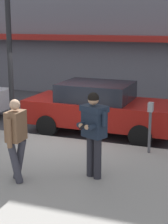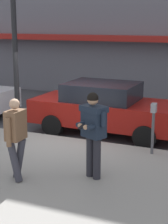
% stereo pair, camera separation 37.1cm
% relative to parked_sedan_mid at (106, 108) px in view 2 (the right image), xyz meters
% --- Properties ---
extents(ground_plane, '(80.00, 80.00, 0.00)m').
position_rel_parked_sedan_mid_xyz_m(ground_plane, '(-0.75, -0.99, -0.79)').
color(ground_plane, '#3D3D42').
extents(sidewalk, '(32.00, 5.30, 0.14)m').
position_rel_parked_sedan_mid_xyz_m(sidewalk, '(0.25, -3.84, -0.72)').
color(sidewalk, gray).
rests_on(sidewalk, ground).
extents(curb_paint_line, '(28.00, 0.12, 0.01)m').
position_rel_parked_sedan_mid_xyz_m(curb_paint_line, '(0.25, -0.94, -0.79)').
color(curb_paint_line, silver).
rests_on(curb_paint_line, ground).
extents(parked_sedan_mid, '(4.54, 2.01, 1.54)m').
position_rel_parked_sedan_mid_xyz_m(parked_sedan_mid, '(0.00, 0.00, 0.00)').
color(parked_sedan_mid, maroon).
rests_on(parked_sedan_mid, ground).
extents(man_texting_on_phone, '(0.61, 0.65, 1.81)m').
position_rel_parked_sedan_mid_xyz_m(man_texting_on_phone, '(0.98, -3.49, 0.46)').
color(man_texting_on_phone, '#23232B').
rests_on(man_texting_on_phone, sidewalk).
extents(pedestrian_dark_coat, '(0.33, 0.60, 1.70)m').
position_rel_parked_sedan_mid_xyz_m(pedestrian_dark_coat, '(-0.41, -4.19, 0.32)').
color(pedestrian_dark_coat, '#33333D').
rests_on(pedestrian_dark_coat, sidewalk).
extents(street_lamp_post, '(0.36, 0.36, 4.88)m').
position_rel_parked_sedan_mid_xyz_m(street_lamp_post, '(-2.03, -1.64, 2.35)').
color(street_lamp_post, black).
rests_on(street_lamp_post, sidewalk).
extents(parking_meter, '(0.12, 0.18, 1.27)m').
position_rel_parked_sedan_mid_xyz_m(parking_meter, '(1.78, -1.59, 0.18)').
color(parking_meter, '#4C4C51').
rests_on(parking_meter, sidewalk).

